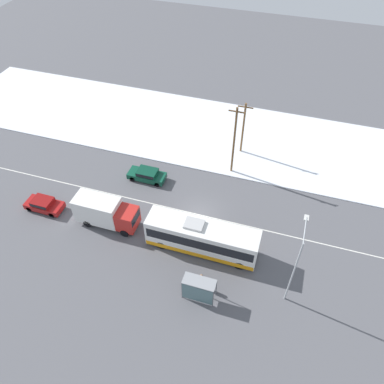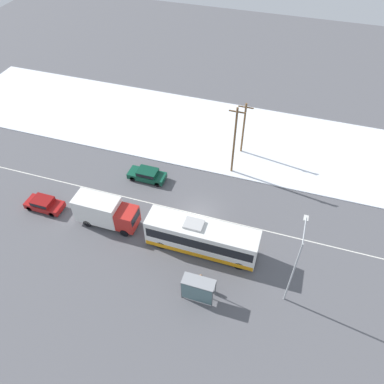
{
  "view_description": "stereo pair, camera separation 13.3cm",
  "coord_description": "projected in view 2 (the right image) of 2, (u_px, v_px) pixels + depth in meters",
  "views": [
    {
      "loc": [
        7.34,
        -25.42,
        30.08
      ],
      "look_at": [
        -1.21,
        1.71,
        1.4
      ],
      "focal_mm": 35.0,
      "sensor_mm": 36.0,
      "label": 1
    },
    {
      "loc": [
        7.47,
        -25.37,
        30.08
      ],
      "look_at": [
        -1.21,
        1.71,
        1.4
      ],
      "focal_mm": 35.0,
      "sensor_mm": 36.0,
      "label": 2
    }
  ],
  "objects": [
    {
      "name": "lane_marking_center",
      "position": [
        198.0,
        214.0,
        39.97
      ],
      "size": [
        60.0,
        0.12,
        0.0
      ],
      "color": "silver",
      "rests_on": "ground_plane"
    },
    {
      "name": "ground_plane",
      "position": [
        198.0,
        214.0,
        39.98
      ],
      "size": [
        120.0,
        120.0,
        0.0
      ],
      "primitive_type": "plane",
      "color": "#56565B"
    },
    {
      "name": "streetlamp",
      "position": [
        296.0,
        260.0,
        29.81
      ],
      "size": [
        0.36,
        3.13,
        8.01
      ],
      "color": "#9EA3A8",
      "rests_on": "ground_plane"
    },
    {
      "name": "parked_car_near_truck",
      "position": [
        44.0,
        204.0,
        40.08
      ],
      "size": [
        4.07,
        1.8,
        1.36
      ],
      "color": "maroon",
      "rests_on": "ground_plane"
    },
    {
      "name": "city_bus",
      "position": [
        202.0,
        238.0,
        35.62
      ],
      "size": [
        10.78,
        2.57,
        3.54
      ],
      "color": "white",
      "rests_on": "ground_plane"
    },
    {
      "name": "box_truck",
      "position": [
        105.0,
        211.0,
        37.93
      ],
      "size": [
        6.49,
        2.3,
        3.23
      ],
      "color": "silver",
      "rests_on": "ground_plane"
    },
    {
      "name": "pedestrian_at_stop",
      "position": [
        201.0,
        279.0,
        33.09
      ],
      "size": [
        0.66,
        0.29,
        1.84
      ],
      "color": "#23232D",
      "rests_on": "ground_plane"
    },
    {
      "name": "snow_lot",
      "position": [
        230.0,
        136.0,
        49.66
      ],
      "size": [
        80.0,
        15.33,
        0.12
      ],
      "color": "silver",
      "rests_on": "ground_plane"
    },
    {
      "name": "utility_pole_snowlot",
      "position": [
        244.0,
        128.0,
        44.84
      ],
      "size": [
        1.8,
        0.24,
        7.01
      ],
      "color": "brown",
      "rests_on": "ground_plane"
    },
    {
      "name": "bus_shelter",
      "position": [
        198.0,
        289.0,
        31.83
      ],
      "size": [
        2.85,
        1.2,
        2.4
      ],
      "color": "gray",
      "rests_on": "ground_plane"
    },
    {
      "name": "utility_pole_roadside",
      "position": [
        234.0,
        141.0,
        41.54
      ],
      "size": [
        1.8,
        0.24,
        8.86
      ],
      "color": "brown",
      "rests_on": "ground_plane"
    },
    {
      "name": "sedan_car",
      "position": [
        147.0,
        174.0,
        43.34
      ],
      "size": [
        4.36,
        1.8,
        1.37
      ],
      "rotation": [
        0.0,
        0.0,
        3.14
      ],
      "color": "#0F4733",
      "rests_on": "ground_plane"
    }
  ]
}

